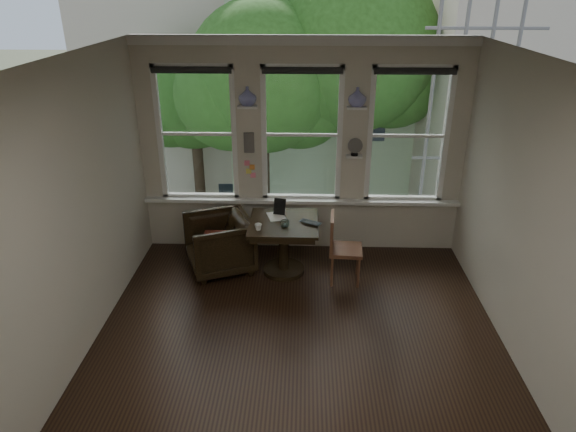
{
  "coord_description": "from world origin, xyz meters",
  "views": [
    {
      "loc": [
        0.05,
        -4.65,
        3.59
      ],
      "look_at": [
        -0.14,
        0.9,
        1.07
      ],
      "focal_mm": 32.0,
      "sensor_mm": 36.0,
      "label": 1
    }
  ],
  "objects_px": {
    "table": "(284,247)",
    "mug": "(258,227)",
    "armchair_left": "(219,244)",
    "laptop": "(309,224)",
    "side_chair_right": "(346,249)"
  },
  "relations": [
    {
      "from": "armchair_left",
      "to": "side_chair_right",
      "type": "xyz_separation_m",
      "value": [
        1.69,
        -0.24,
        0.07
      ]
    },
    {
      "from": "table",
      "to": "mug",
      "type": "relative_size",
      "value": 10.11
    },
    {
      "from": "armchair_left",
      "to": "side_chair_right",
      "type": "bearing_deg",
      "value": 59.87
    },
    {
      "from": "table",
      "to": "armchair_left",
      "type": "bearing_deg",
      "value": 176.75
    },
    {
      "from": "table",
      "to": "armchair_left",
      "type": "xyz_separation_m",
      "value": [
        -0.88,
        0.05,
        0.01
      ]
    },
    {
      "from": "mug",
      "to": "table",
      "type": "bearing_deg",
      "value": 39.62
    },
    {
      "from": "armchair_left",
      "to": "laptop",
      "type": "height_order",
      "value": "same"
    },
    {
      "from": "side_chair_right",
      "to": "mug",
      "type": "xyz_separation_m",
      "value": [
        -1.13,
        -0.07,
        0.33
      ]
    },
    {
      "from": "table",
      "to": "side_chair_right",
      "type": "height_order",
      "value": "side_chair_right"
    },
    {
      "from": "armchair_left",
      "to": "laptop",
      "type": "distance_m",
      "value": 1.27
    },
    {
      "from": "armchair_left",
      "to": "side_chair_right",
      "type": "height_order",
      "value": "side_chair_right"
    },
    {
      "from": "table",
      "to": "side_chair_right",
      "type": "bearing_deg",
      "value": -13.05
    },
    {
      "from": "side_chair_right",
      "to": "mug",
      "type": "relative_size",
      "value": 10.33
    },
    {
      "from": "table",
      "to": "mug",
      "type": "distance_m",
      "value": 0.58
    },
    {
      "from": "armchair_left",
      "to": "mug",
      "type": "distance_m",
      "value": 0.76
    }
  ]
}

